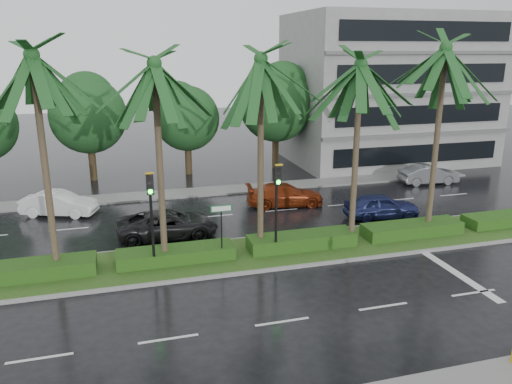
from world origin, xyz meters
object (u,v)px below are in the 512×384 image
object	(u,v)px
street_sign	(221,219)
car_white	(59,204)
signal_median_left	(151,207)
car_red	(285,195)
car_blue	(381,206)
car_grey	(428,174)
car_darkgrey	(168,225)

from	to	relation	value
street_sign	car_white	world-z (taller)	street_sign
signal_median_left	street_sign	xyz separation A→B (m)	(3.00, 0.18, -0.87)
car_red	signal_median_left	bearing A→B (deg)	138.82
car_red	car_blue	distance (m)	5.84
signal_median_left	car_grey	size ratio (longest dim) A/B	1.05
car_grey	signal_median_left	bearing A→B (deg)	120.49
car_white	car_darkgrey	bearing A→B (deg)	-113.59
car_red	car_grey	world-z (taller)	car_red
street_sign	signal_median_left	bearing A→B (deg)	-176.53
car_blue	car_grey	world-z (taller)	car_blue
car_darkgrey	car_red	distance (m)	8.29
car_white	car_blue	size ratio (longest dim) A/B	1.01
car_darkgrey	car_grey	xyz separation A→B (m)	(19.00, 5.59, -0.02)
street_sign	car_grey	bearing A→B (deg)	29.05
car_blue	street_sign	bearing A→B (deg)	116.30
car_blue	car_red	bearing A→B (deg)	56.63
car_darkgrey	car_red	xyz separation A→B (m)	(7.50, 3.52, -0.02)
street_sign	car_blue	bearing A→B (deg)	20.06
car_blue	car_grey	distance (m)	9.08
signal_median_left	car_white	world-z (taller)	signal_median_left
car_red	car_grey	xyz separation A→B (m)	(11.50, 2.07, -0.00)
car_white	car_red	xyz separation A→B (m)	(13.16, -1.78, -0.02)
car_blue	car_white	bearing A→B (deg)	78.95
street_sign	car_darkgrey	bearing A→B (deg)	117.49
street_sign	car_blue	xyz separation A→B (m)	(10.00, 3.65, -1.41)
car_darkgrey	car_blue	size ratio (longest dim) A/B	1.21
car_white	car_darkgrey	distance (m)	7.75
street_sign	car_grey	world-z (taller)	street_sign
car_white	car_red	bearing A→B (deg)	-78.15
car_darkgrey	car_blue	world-z (taller)	car_blue
signal_median_left	car_white	bearing A→B (deg)	116.54
signal_median_left	car_white	size ratio (longest dim) A/B	1.03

